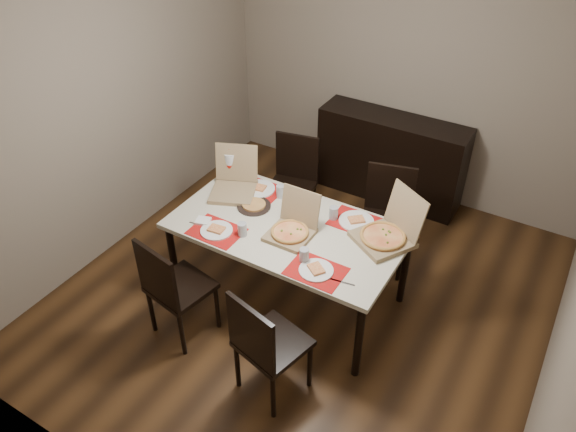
% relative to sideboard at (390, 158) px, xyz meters
% --- Properties ---
extents(ground, '(3.80, 4.00, 0.02)m').
position_rel_sideboard_xyz_m(ground, '(0.00, -1.78, -0.46)').
color(ground, '#472C16').
rests_on(ground, ground).
extents(room_walls, '(3.84, 4.02, 2.62)m').
position_rel_sideboard_xyz_m(room_walls, '(0.00, -1.35, 1.28)').
color(room_walls, gray).
rests_on(room_walls, ground).
extents(sideboard, '(1.50, 0.40, 0.90)m').
position_rel_sideboard_xyz_m(sideboard, '(0.00, 0.00, 0.00)').
color(sideboard, black).
rests_on(sideboard, ground).
extents(dining_table, '(1.80, 1.00, 0.75)m').
position_rel_sideboard_xyz_m(dining_table, '(-0.12, -1.85, 0.23)').
color(dining_table, beige).
rests_on(dining_table, ground).
extents(chair_near_left, '(0.49, 0.49, 0.93)m').
position_rel_sideboard_xyz_m(chair_near_left, '(-0.64, -2.65, 0.06)').
color(chair_near_left, black).
rests_on(chair_near_left, ground).
extents(chair_near_right, '(0.51, 0.51, 0.93)m').
position_rel_sideboard_xyz_m(chair_near_right, '(0.24, -2.76, 0.06)').
color(chair_near_right, black).
rests_on(chair_near_right, ground).
extents(chair_far_left, '(0.49, 0.49, 0.93)m').
position_rel_sideboard_xyz_m(chair_far_left, '(-0.61, -0.94, 0.06)').
color(chair_far_left, black).
rests_on(chair_far_left, ground).
extents(chair_far_right, '(0.52, 0.52, 0.93)m').
position_rel_sideboard_xyz_m(chair_far_right, '(0.37, -0.99, 0.06)').
color(chair_far_right, black).
rests_on(chair_far_right, ground).
extents(setting_near_left, '(0.48, 0.30, 0.11)m').
position_rel_sideboard_xyz_m(setting_near_left, '(-0.53, -2.17, 0.32)').
color(setting_near_left, red).
rests_on(setting_near_left, dining_table).
extents(setting_near_right, '(0.50, 0.30, 0.11)m').
position_rel_sideboard_xyz_m(setting_near_right, '(0.28, -2.18, 0.32)').
color(setting_near_right, red).
rests_on(setting_near_right, dining_table).
extents(setting_far_left, '(0.51, 0.30, 0.11)m').
position_rel_sideboard_xyz_m(setting_far_left, '(-0.56, -1.54, 0.32)').
color(setting_far_left, red).
rests_on(setting_far_left, dining_table).
extents(setting_far_right, '(0.51, 0.30, 0.11)m').
position_rel_sideboard_xyz_m(setting_far_right, '(0.27, -1.54, 0.32)').
color(setting_far_right, red).
rests_on(setting_far_right, dining_table).
extents(napkin_loose, '(0.15, 0.15, 0.02)m').
position_rel_sideboard_xyz_m(napkin_loose, '(0.01, -1.96, 0.31)').
color(napkin_loose, white).
rests_on(napkin_loose, dining_table).
extents(pizza_box_center, '(0.32, 0.36, 0.32)m').
position_rel_sideboard_xyz_m(pizza_box_center, '(-0.05, -1.92, 0.35)').
color(pizza_box_center, '#8A724F').
rests_on(pizza_box_center, dining_table).
extents(pizza_box_right, '(0.55, 0.56, 0.38)m').
position_rel_sideboard_xyz_m(pizza_box_right, '(0.60, -1.62, 0.36)').
color(pizza_box_right, '#8A724F').
rests_on(pizza_box_right, dining_table).
extents(pizza_box_left, '(0.49, 0.51, 0.36)m').
position_rel_sideboard_xyz_m(pizza_box_left, '(-0.76, -1.67, 0.36)').
color(pizza_box_left, '#8A724F').
rests_on(pizza_box_left, dining_table).
extents(faina_plate, '(0.28, 0.28, 0.03)m').
position_rel_sideboard_xyz_m(faina_plate, '(-0.49, -1.77, 0.31)').
color(faina_plate, black).
rests_on(faina_plate, dining_table).
extents(dip_bowl, '(0.13, 0.13, 0.03)m').
position_rel_sideboard_xyz_m(dip_bowl, '(-0.07, -1.65, 0.31)').
color(dip_bowl, white).
rests_on(dip_bowl, dining_table).
extents(soda_bottle, '(0.11, 0.11, 0.31)m').
position_rel_sideboard_xyz_m(soda_bottle, '(-0.88, -1.53, 0.43)').
color(soda_bottle, silver).
rests_on(soda_bottle, dining_table).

